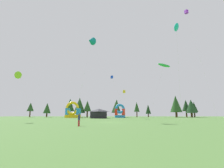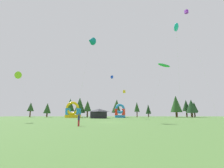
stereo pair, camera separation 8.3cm
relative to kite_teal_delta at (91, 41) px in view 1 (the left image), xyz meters
name	(u,v)px [view 1 (the left image)]	position (x,y,z in m)	size (l,w,h in m)	color
ground_plane	(111,122)	(6.26, -10.76, -23.00)	(120.00, 120.00, 0.00)	#5B8C42
kite_teal_delta	(91,41)	(0.00, 0.00, 0.00)	(5.97, 4.05, 24.36)	#0C7F7A
kite_purple_box	(186,12)	(24.88, -8.25, 3.55)	(2.75, 4.99, 27.12)	purple
kite_lime_delta	(20,75)	(-17.19, -5.16, -11.57)	(5.51, 2.07, 12.48)	#8CD826
kite_yellow_box	(124,92)	(10.32, 11.57, -13.70)	(0.94, 3.73, 9.78)	yellow
kite_blue_box	(112,77)	(5.90, 17.84, -7.12)	(6.30, 1.81, 16.44)	blue
kite_green_parafoil	(164,65)	(17.91, -10.44, -10.71)	(6.07, 2.56, 12.96)	green
kite_cyan_parafoil	(176,27)	(19.19, -15.46, -4.49)	(3.34, 8.38, 19.14)	#19B7CC
person_far_side	(79,119)	(1.69, -20.60, -21.91)	(0.44, 0.44, 1.83)	#B21E26
inflatable_yellow_castle	(120,113)	(9.14, 24.25, -21.05)	(4.23, 4.98, 5.62)	#268CD8
inflatable_orange_dome	(73,112)	(-10.42, 23.12, -20.72)	(5.75, 4.46, 6.58)	yellow
festival_tent	(99,114)	(1.11, 15.81, -21.28)	(5.77, 4.01, 3.43)	black
tree_row_0	(30,107)	(-32.75, 31.78, -18.30)	(3.07, 3.07, 6.82)	#4C331E
tree_row_1	(47,108)	(-24.88, 31.97, -18.89)	(3.47, 3.47, 6.55)	#4C331E
tree_row_2	(70,105)	(-14.00, 31.75, -17.38)	(4.01, 4.01, 8.59)	#4C331E
tree_row_3	(80,105)	(-9.39, 31.14, -17.60)	(5.31, 5.31, 8.98)	#4C331E
tree_row_4	(87,106)	(-5.60, 30.40, -18.01)	(3.58, 3.58, 7.47)	#4C331E
tree_row_5	(116,107)	(7.70, 31.75, -18.25)	(4.59, 4.59, 7.60)	#4C331E
tree_row_6	(117,106)	(7.94, 30.13, -17.84)	(3.33, 3.33, 8.11)	#4C331E
tree_row_7	(137,107)	(17.03, 29.96, -18.41)	(2.52, 2.52, 6.84)	#4C331E
tree_row_8	(148,109)	(22.64, 32.14, -19.36)	(2.53, 2.53, 5.84)	#4C331E
tree_row_9	(176,104)	(34.58, 29.35, -17.06)	(5.09, 5.09, 9.71)	#4C331E
tree_row_10	(186,106)	(40.85, 33.49, -17.64)	(3.64, 3.64, 8.10)	#4C331E
tree_row_11	(191,106)	(41.70, 30.02, -18.09)	(4.95, 4.95, 7.99)	#4C331E
tree_row_12	(194,107)	(43.78, 31.72, -18.41)	(3.21, 3.21, 6.91)	#4C331E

